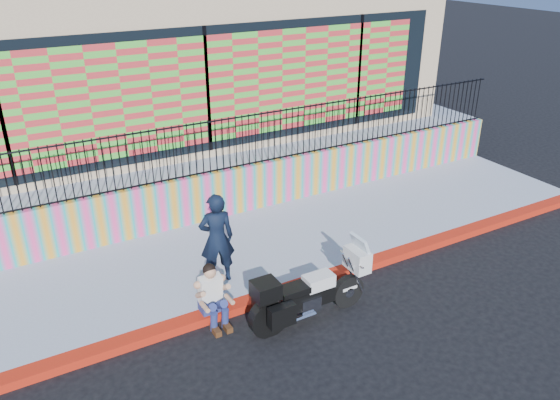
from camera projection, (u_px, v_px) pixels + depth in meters
ground at (301, 289)px, 10.15m from camera, size 90.00×90.00×0.00m
red_curb at (301, 286)px, 10.12m from camera, size 16.00×0.30×0.15m
sidewalk at (260, 247)px, 11.42m from camera, size 16.00×3.00×0.15m
mural_wall at (227, 192)px, 12.42m from camera, size 16.00×0.20×1.10m
metal_fence at (225, 144)px, 11.93m from camera, size 15.80×0.04×1.20m
elevated_platform at (158, 134)px, 16.47m from camera, size 16.00×10.00×1.25m
storefront_building at (151, 46)px, 15.19m from camera, size 14.00×8.06×4.00m
police_motorcycle at (308, 292)px, 9.08m from camera, size 2.19×0.72×1.36m
police_officer at (217, 238)px, 9.81m from camera, size 0.71×0.54×1.74m
seated_man at (214, 301)px, 9.06m from camera, size 0.54×0.71×1.06m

